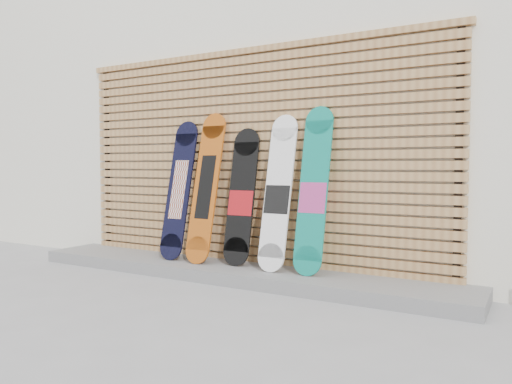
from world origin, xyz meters
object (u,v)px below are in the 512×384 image
snowboard_1 (206,187)px  snowboard_3 (278,193)px  snowboard_2 (242,197)px  snowboard_4 (313,191)px  snowboard_0 (179,189)px

snowboard_1 → snowboard_3: 0.82m
snowboard_2 → snowboard_4: snowboard_4 is taller
snowboard_1 → snowboard_2: bearing=7.3°
snowboard_0 → snowboard_2: snowboard_0 is taller
snowboard_3 → snowboard_4: bearing=1.8°
snowboard_1 → snowboard_2: (0.40, 0.05, -0.10)m
snowboard_2 → snowboard_1: bearing=-172.7°
snowboard_0 → snowboard_1: snowboard_1 is taller
snowboard_2 → snowboard_3: snowboard_3 is taller
snowboard_0 → snowboard_4: (1.54, 0.01, 0.03)m
snowboard_2 → snowboard_0: bearing=-177.1°
snowboard_0 → snowboard_4: bearing=0.4°
snowboard_0 → snowboard_1: 0.36m
snowboard_3 → snowboard_1: bearing=-179.1°
snowboard_2 → snowboard_3: size_ratio=0.92×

